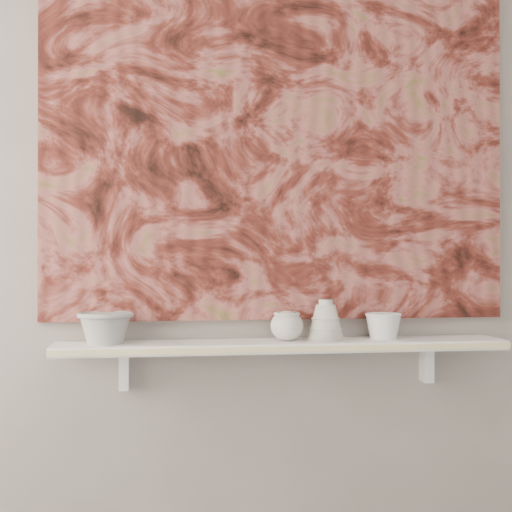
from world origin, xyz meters
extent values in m
plane|color=gray|center=(0.00, 1.60, 1.35)|extent=(3.60, 0.00, 3.60)
cube|color=white|center=(0.00, 1.51, 0.92)|extent=(1.40, 0.18, 0.03)
cube|color=beige|center=(0.00, 1.41, 0.92)|extent=(1.40, 0.01, 0.02)
cube|color=white|center=(-0.49, 1.57, 0.84)|extent=(0.03, 0.06, 0.12)
cube|color=white|center=(0.49, 1.57, 0.84)|extent=(0.03, 0.06, 0.12)
cube|color=maroon|center=(0.00, 1.59, 1.54)|extent=(1.50, 0.02, 1.10)
cube|color=black|center=(0.45, 1.57, 1.23)|extent=(0.09, 0.00, 0.08)
camera|label=1|loc=(-0.40, -0.67, 1.18)|focal=50.00mm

